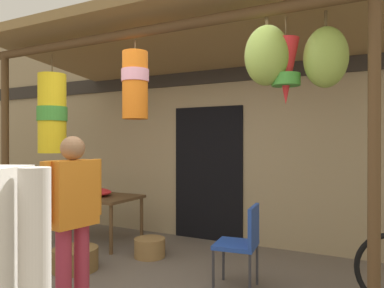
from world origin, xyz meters
TOP-DOWN VIEW (x-y plane):
  - shop_facade at (-0.00, 2.30)m, footprint 12.08×0.29m
  - market_stall_canopy at (-0.15, 1.11)m, footprint 4.69×2.61m
  - display_table at (-1.77, 1.28)m, footprint 1.32×0.79m
  - flower_heap_on_table at (-1.75, 1.22)m, footprint 0.66×0.46m
  - folding_chair at (0.76, 0.65)m, footprint 0.44×0.44m
  - wicker_basket_by_table at (-1.15, 0.30)m, footprint 0.52×0.52m
  - wicker_basket_spare at (-0.65, 1.08)m, footprint 0.39×0.39m
  - customer_foreground at (-0.38, -0.49)m, footprint 0.28×0.59m

SIDE VIEW (x-z plane):
  - wicker_basket_spare at x=-0.65m, z-range 0.00..0.24m
  - wicker_basket_by_table at x=-1.15m, z-range 0.00..0.25m
  - folding_chair at x=0.76m, z-range 0.08..0.92m
  - display_table at x=-1.77m, z-range 0.28..0.96m
  - flower_heap_on_table at x=-1.75m, z-range 0.69..0.80m
  - customer_foreground at x=-0.38m, z-range 0.13..1.65m
  - shop_facade at x=0.00m, z-range 0.00..3.98m
  - market_stall_canopy at x=-0.15m, z-range 1.08..3.96m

